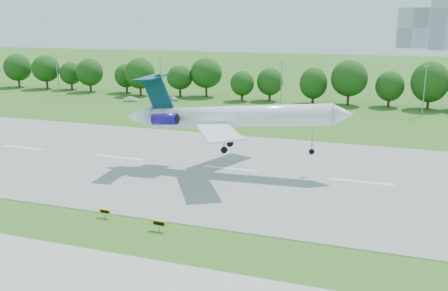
{
  "coord_description": "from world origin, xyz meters",
  "views": [
    {
      "loc": [
        43.7,
        -46.22,
        22.87
      ],
      "look_at": [
        21.37,
        18.0,
        5.63
      ],
      "focal_mm": 40.0,
      "sensor_mm": 36.0,
      "label": 1
    }
  ],
  "objects": [
    {
      "name": "runway",
      "position": [
        0.0,
        25.0,
        0.04
      ],
      "size": [
        400.0,
        45.0,
        0.08
      ],
      "primitive_type": "cube",
      "color": "gray",
      "rests_on": "ground"
    },
    {
      "name": "airliner",
      "position": [
        19.62,
        24.82,
        8.54
      ],
      "size": [
        35.58,
        25.73,
        11.54
      ],
      "rotation": [
        0.0,
        -0.07,
        0.1
      ],
      "color": "white",
      "rests_on": "ground"
    },
    {
      "name": "service_vehicle_b",
      "position": [
        -17.23,
        84.34,
        0.6
      ],
      "size": [
        3.8,
        2.55,
        1.2
      ],
      "primitive_type": "imported",
      "rotation": [
        0.0,
        0.0,
        1.22
      ],
      "color": "silver",
      "rests_on": "ground"
    },
    {
      "name": "service_vehicle_a",
      "position": [
        -28.19,
        79.07,
        0.65
      ],
      "size": [
        4.21,
        2.56,
        1.31
      ],
      "primitive_type": "imported",
      "rotation": [
        0.0,
        0.0,
        1.89
      ],
      "color": "silver",
      "rests_on": "ground"
    },
    {
      "name": "light_poles",
      "position": [
        -2.5,
        82.0,
        6.34
      ],
      "size": [
        175.9,
        0.25,
        12.19
      ],
      "color": "gray",
      "rests_on": "ground"
    },
    {
      "name": "taxi_sign_right",
      "position": [
        20.0,
        0.02,
        0.91
      ],
      "size": [
        1.75,
        0.29,
        1.23
      ],
      "rotation": [
        0.0,
        0.0,
        -0.04
      ],
      "color": "gray",
      "rests_on": "ground"
    },
    {
      "name": "tree_line",
      "position": [
        0.0,
        92.0,
        6.19
      ],
      "size": [
        288.4,
        8.4,
        10.4
      ],
      "color": "#382314",
      "rests_on": "ground"
    },
    {
      "name": "ground",
      "position": [
        0.0,
        0.0,
        0.0
      ],
      "size": [
        600.0,
        600.0,
        0.0
      ],
      "primitive_type": "plane",
      "color": "#2E5917",
      "rests_on": "ground"
    },
    {
      "name": "taxi_sign_centre",
      "position": [
        12.24,
        1.35,
        0.79
      ],
      "size": [
        1.52,
        0.26,
        1.07
      ],
      "rotation": [
        0.0,
        0.0,
        -0.05
      ],
      "color": "gray",
      "rests_on": "ground"
    }
  ]
}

